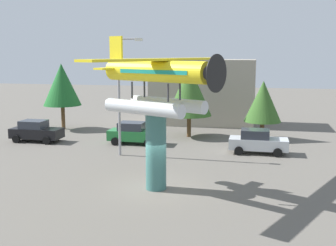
{
  "coord_description": "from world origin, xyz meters",
  "views": [
    {
      "loc": [
        5.29,
        -21.14,
        7.22
      ],
      "look_at": [
        0.0,
        3.0,
        3.11
      ],
      "focal_mm": 44.94,
      "sensor_mm": 36.0,
      "label": 1
    }
  ],
  "objects_px": {
    "car_far_silver": "(258,141)",
    "streetlight_primary": "(121,89)",
    "tree_east": "(189,91)",
    "storefront_building": "(203,92)",
    "tree_west": "(62,85)",
    "display_pedestal": "(156,151)",
    "car_near_black": "(36,131)",
    "car_mid_green": "(134,133)",
    "floatplane_monument": "(158,81)",
    "tree_center_back": "(263,101)"
  },
  "relations": [
    {
      "from": "car_far_silver",
      "to": "streetlight_primary",
      "type": "distance_m",
      "value": 10.55
    },
    {
      "from": "tree_east",
      "to": "streetlight_primary",
      "type": "bearing_deg",
      "value": -114.47
    },
    {
      "from": "streetlight_primary",
      "to": "storefront_building",
      "type": "xyz_separation_m",
      "value": [
        3.74,
        15.19,
        -1.49
      ]
    },
    {
      "from": "storefront_building",
      "to": "tree_west",
      "type": "distance_m",
      "value": 14.2
    },
    {
      "from": "tree_west",
      "to": "tree_east",
      "type": "bearing_deg",
      "value": -5.38
    },
    {
      "from": "display_pedestal",
      "to": "streetlight_primary",
      "type": "xyz_separation_m",
      "value": [
        -4.17,
        6.81,
        2.71
      ]
    },
    {
      "from": "car_near_black",
      "to": "car_mid_green",
      "type": "relative_size",
      "value": 1.0
    },
    {
      "from": "floatplane_monument",
      "to": "tree_center_back",
      "type": "relative_size",
      "value": 1.99
    },
    {
      "from": "streetlight_primary",
      "to": "floatplane_monument",
      "type": "bearing_deg",
      "value": -58.02
    },
    {
      "from": "storefront_building",
      "to": "tree_west",
      "type": "xyz_separation_m",
      "value": [
        -12.69,
        -6.29,
        0.98
      ]
    },
    {
      "from": "display_pedestal",
      "to": "tree_center_back",
      "type": "xyz_separation_m",
      "value": [
        5.58,
        14.82,
        1.15
      ]
    },
    {
      "from": "car_far_silver",
      "to": "car_near_black",
      "type": "bearing_deg",
      "value": 178.92
    },
    {
      "from": "floatplane_monument",
      "to": "storefront_building",
      "type": "xyz_separation_m",
      "value": [
        -0.55,
        22.06,
        -2.52
      ]
    },
    {
      "from": "car_far_silver",
      "to": "tree_east",
      "type": "relative_size",
      "value": 0.68
    },
    {
      "from": "car_far_silver",
      "to": "streetlight_primary",
      "type": "relative_size",
      "value": 0.51
    },
    {
      "from": "display_pedestal",
      "to": "tree_west",
      "type": "relative_size",
      "value": 0.66
    },
    {
      "from": "car_far_silver",
      "to": "floatplane_monument",
      "type": "bearing_deg",
      "value": -118.32
    },
    {
      "from": "car_near_black",
      "to": "tree_center_back",
      "type": "height_order",
      "value": "tree_center_back"
    },
    {
      "from": "streetlight_primary",
      "to": "storefront_building",
      "type": "bearing_deg",
      "value": 76.16
    },
    {
      "from": "floatplane_monument",
      "to": "car_far_silver",
      "type": "distance_m",
      "value": 11.91
    },
    {
      "from": "floatplane_monument",
      "to": "car_far_silver",
      "type": "bearing_deg",
      "value": 86.87
    },
    {
      "from": "car_near_black",
      "to": "car_far_silver",
      "type": "relative_size",
      "value": 1.0
    },
    {
      "from": "display_pedestal",
      "to": "car_far_silver",
      "type": "height_order",
      "value": "display_pedestal"
    },
    {
      "from": "floatplane_monument",
      "to": "tree_center_back",
      "type": "height_order",
      "value": "floatplane_monument"
    },
    {
      "from": "tree_west",
      "to": "tree_east",
      "type": "xyz_separation_m",
      "value": [
        12.46,
        -1.17,
        -0.23
      ]
    },
    {
      "from": "car_mid_green",
      "to": "car_far_silver",
      "type": "bearing_deg",
      "value": -7.08
    },
    {
      "from": "car_mid_green",
      "to": "tree_west",
      "type": "distance_m",
      "value": 10.55
    },
    {
      "from": "floatplane_monument",
      "to": "storefront_building",
      "type": "bearing_deg",
      "value": 116.61
    },
    {
      "from": "car_far_silver",
      "to": "tree_west",
      "type": "height_order",
      "value": "tree_west"
    },
    {
      "from": "streetlight_primary",
      "to": "car_near_black",
      "type": "bearing_deg",
      "value": 160.49
    },
    {
      "from": "storefront_building",
      "to": "tree_east",
      "type": "distance_m",
      "value": 7.51
    },
    {
      "from": "car_mid_green",
      "to": "storefront_building",
      "type": "height_order",
      "value": "storefront_building"
    },
    {
      "from": "car_mid_green",
      "to": "tree_center_back",
      "type": "distance_m",
      "value": 11.13
    },
    {
      "from": "storefront_building",
      "to": "car_mid_green",
      "type": "bearing_deg",
      "value": -109.74
    },
    {
      "from": "tree_east",
      "to": "storefront_building",
      "type": "bearing_deg",
      "value": 88.26
    },
    {
      "from": "display_pedestal",
      "to": "streetlight_primary",
      "type": "distance_m",
      "value": 8.43
    },
    {
      "from": "floatplane_monument",
      "to": "streetlight_primary",
      "type": "relative_size",
      "value": 1.19
    },
    {
      "from": "streetlight_primary",
      "to": "tree_center_back",
      "type": "xyz_separation_m",
      "value": [
        9.75,
        8.01,
        -1.56
      ]
    },
    {
      "from": "car_mid_green",
      "to": "car_near_black",
      "type": "bearing_deg",
      "value": -173.91
    },
    {
      "from": "car_near_black",
      "to": "streetlight_primary",
      "type": "height_order",
      "value": "streetlight_primary"
    },
    {
      "from": "display_pedestal",
      "to": "floatplane_monument",
      "type": "height_order",
      "value": "floatplane_monument"
    },
    {
      "from": "tree_west",
      "to": "tree_east",
      "type": "height_order",
      "value": "tree_west"
    },
    {
      "from": "tree_center_back",
      "to": "streetlight_primary",
      "type": "bearing_deg",
      "value": -140.61
    },
    {
      "from": "car_near_black",
      "to": "tree_east",
      "type": "xyz_separation_m",
      "value": [
        12.01,
        4.72,
        3.16
      ]
    },
    {
      "from": "display_pedestal",
      "to": "storefront_building",
      "type": "xyz_separation_m",
      "value": [
        -0.43,
        22.0,
        1.22
      ]
    },
    {
      "from": "car_near_black",
      "to": "storefront_building",
      "type": "xyz_separation_m",
      "value": [
        12.23,
        12.18,
        2.42
      ]
    },
    {
      "from": "car_mid_green",
      "to": "streetlight_primary",
      "type": "height_order",
      "value": "streetlight_primary"
    },
    {
      "from": "display_pedestal",
      "to": "car_mid_green",
      "type": "height_order",
      "value": "display_pedestal"
    },
    {
      "from": "car_mid_green",
      "to": "tree_east",
      "type": "height_order",
      "value": "tree_east"
    },
    {
      "from": "car_near_black",
      "to": "streetlight_primary",
      "type": "relative_size",
      "value": 0.51
    }
  ]
}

